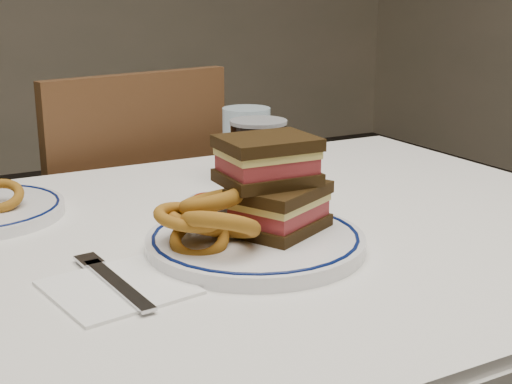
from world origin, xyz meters
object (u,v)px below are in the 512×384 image
main_plate (255,241)px  reuben_sandwich (273,184)px  chair_far (119,251)px  beer_mug (260,166)px

main_plate → reuben_sandwich: reuben_sandwich is taller
main_plate → reuben_sandwich: bearing=18.9°
chair_far → beer_mug: 0.68m
chair_far → main_plate: size_ratio=3.24×
reuben_sandwich → beer_mug: reuben_sandwich is taller
chair_far → reuben_sandwich: (-0.01, -0.73, 0.34)m
main_plate → beer_mug: (0.08, 0.14, 0.06)m
main_plate → beer_mug: beer_mug is taller
reuben_sandwich → main_plate: bearing=-161.1°
chair_far → main_plate: chair_far is taller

